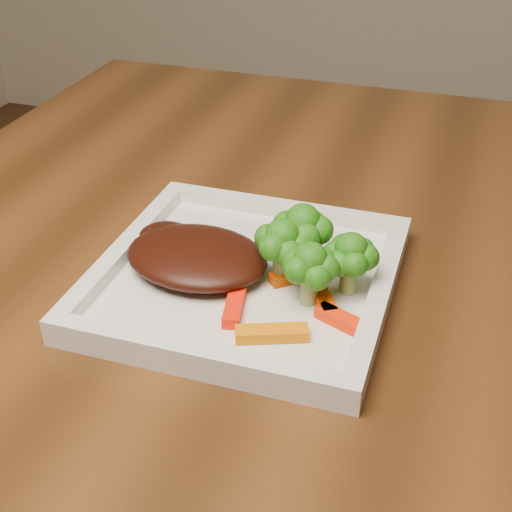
% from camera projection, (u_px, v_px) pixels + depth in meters
% --- Properties ---
extents(plate, '(0.27, 0.27, 0.01)m').
position_uv_depth(plate, '(246.00, 282.00, 0.67)').
color(plate, white).
rests_on(plate, dining_table).
extents(steak, '(0.15, 0.12, 0.03)m').
position_uv_depth(steak, '(197.00, 257.00, 0.67)').
color(steak, '#381008').
rests_on(steak, plate).
extents(broccoli_0, '(0.08, 0.08, 0.07)m').
position_uv_depth(broccoli_0, '(302.00, 237.00, 0.66)').
color(broccoli_0, '#105D0F').
rests_on(broccoli_0, plate).
extents(broccoli_1, '(0.06, 0.06, 0.06)m').
position_uv_depth(broccoli_1, '(350.00, 261.00, 0.63)').
color(broccoli_1, '#175F0F').
rests_on(broccoli_1, plate).
extents(broccoli_2, '(0.07, 0.07, 0.06)m').
position_uv_depth(broccoli_2, '(310.00, 274.00, 0.62)').
color(broccoli_2, '#146110').
rests_on(broccoli_2, plate).
extents(broccoli_3, '(0.07, 0.07, 0.06)m').
position_uv_depth(broccoli_3, '(282.00, 251.00, 0.65)').
color(broccoli_3, '#356310').
rests_on(broccoli_3, plate).
extents(carrot_0, '(0.06, 0.04, 0.01)m').
position_uv_depth(carrot_0, '(272.00, 333.00, 0.59)').
color(carrot_0, orange).
rests_on(carrot_0, plate).
extents(carrot_1, '(0.06, 0.03, 0.01)m').
position_uv_depth(carrot_1, '(345.00, 321.00, 0.60)').
color(carrot_1, '#FE2804').
rests_on(carrot_1, plate).
extents(carrot_2, '(0.03, 0.06, 0.01)m').
position_uv_depth(carrot_2, '(234.00, 306.00, 0.62)').
color(carrot_2, '#FF1A04').
rests_on(carrot_2, plate).
extents(carrot_5, '(0.04, 0.05, 0.01)m').
position_uv_depth(carrot_5, '(322.00, 298.00, 0.63)').
color(carrot_5, '#FF4404').
rests_on(carrot_5, plate).
extents(carrot_6, '(0.05, 0.04, 0.01)m').
position_uv_depth(carrot_6, '(296.00, 275.00, 0.66)').
color(carrot_6, '#C74203').
rests_on(carrot_6, plate).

